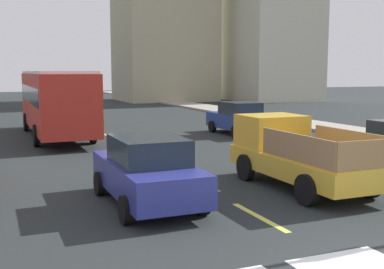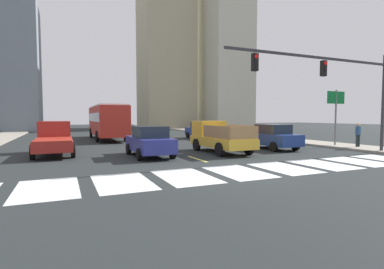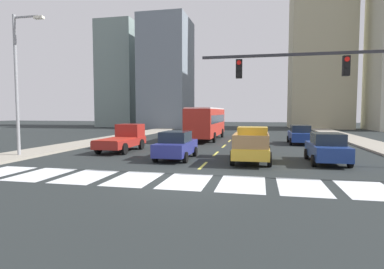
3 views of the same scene
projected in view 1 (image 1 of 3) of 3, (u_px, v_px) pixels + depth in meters
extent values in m
cube|color=gray|center=(323.00, 127.00, 28.72)|extent=(3.11, 110.00, 0.15)
cube|color=#D4CE4F|center=(259.00, 217.00, 11.14)|extent=(0.16, 2.40, 0.01)
cube|color=#D4CE4F|center=(180.00, 175.00, 15.72)|extent=(0.16, 2.40, 0.01)
cube|color=#D4CE4F|center=(137.00, 151.00, 20.30)|extent=(0.16, 2.40, 0.01)
cube|color=#D4CE4F|center=(109.00, 137.00, 24.88)|extent=(0.16, 2.40, 0.01)
cube|color=#D4CE4F|center=(91.00, 127.00, 29.46)|extent=(0.16, 2.40, 0.01)
cube|color=#D4CE4F|center=(77.00, 119.00, 34.04)|extent=(0.16, 2.40, 0.01)
cube|color=#D4CE4F|center=(66.00, 114.00, 38.62)|extent=(0.16, 2.40, 0.01)
cube|color=#D4CE4F|center=(58.00, 109.00, 43.20)|extent=(0.16, 2.40, 0.01)
cube|color=gold|center=(303.00, 165.00, 13.79)|extent=(1.96, 5.20, 0.56)
cube|color=gold|center=(271.00, 131.00, 15.24)|extent=(1.84, 1.60, 1.00)
cube|color=#19232D|center=(264.00, 124.00, 15.62)|extent=(1.72, 0.08, 0.56)
cube|color=gold|center=(324.00, 160.00, 12.88)|extent=(1.84, 3.30, 0.06)
cylinder|color=black|center=(246.00, 167.00, 14.88)|extent=(0.22, 0.80, 0.80)
cylinder|color=black|center=(299.00, 163.00, 15.62)|extent=(0.22, 0.80, 0.80)
cylinder|color=black|center=(307.00, 190.00, 12.02)|extent=(0.22, 0.80, 0.80)
cylinder|color=black|center=(369.00, 183.00, 12.77)|extent=(0.22, 0.80, 0.80)
cube|color=olive|center=(296.00, 147.00, 12.48)|extent=(0.06, 3.17, 0.70)
cube|color=olive|center=(352.00, 144.00, 13.17)|extent=(0.06, 3.17, 0.70)
cube|color=olive|center=(368.00, 155.00, 11.38)|extent=(1.80, 0.06, 0.70)
cube|color=#B42B21|center=(56.00, 101.00, 24.51)|extent=(2.50, 10.80, 2.70)
cube|color=#19232D|center=(55.00, 94.00, 24.46)|extent=(2.52, 9.94, 0.80)
cube|color=silver|center=(55.00, 72.00, 24.33)|extent=(2.40, 10.37, 0.12)
cylinder|color=black|center=(26.00, 122.00, 27.27)|extent=(0.22, 1.00, 1.00)
cylinder|color=black|center=(71.00, 120.00, 28.22)|extent=(0.22, 1.00, 1.00)
cylinder|color=black|center=(36.00, 136.00, 21.49)|extent=(0.22, 1.00, 1.00)
cylinder|color=black|center=(93.00, 133.00, 22.44)|extent=(0.22, 1.00, 1.00)
cylinder|color=black|center=(352.00, 159.00, 16.70)|extent=(0.22, 0.64, 0.64)
cube|color=navy|center=(147.00, 177.00, 12.13)|extent=(1.80, 4.40, 0.76)
cube|color=#1E2833|center=(148.00, 150.00, 11.90)|extent=(1.58, 2.11, 0.64)
cylinder|color=black|center=(100.00, 183.00, 13.08)|extent=(0.22, 0.64, 0.64)
cylinder|color=black|center=(163.00, 178.00, 13.77)|extent=(0.22, 0.64, 0.64)
cylinder|color=black|center=(126.00, 210.00, 10.58)|extent=(0.22, 0.64, 0.64)
cylinder|color=black|center=(202.00, 201.00, 11.27)|extent=(0.22, 0.64, 0.64)
cube|color=navy|center=(239.00, 121.00, 25.71)|extent=(1.80, 4.40, 0.76)
cube|color=#1E2833|center=(240.00, 108.00, 25.48)|extent=(1.58, 2.11, 0.64)
cylinder|color=black|center=(212.00, 126.00, 26.66)|extent=(0.22, 0.64, 0.64)
cylinder|color=black|center=(241.00, 125.00, 27.35)|extent=(0.22, 0.64, 0.64)
cylinder|color=black|center=(235.00, 132.00, 24.17)|extent=(0.22, 0.64, 0.64)
cylinder|color=black|center=(267.00, 130.00, 24.85)|extent=(0.22, 0.64, 0.64)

